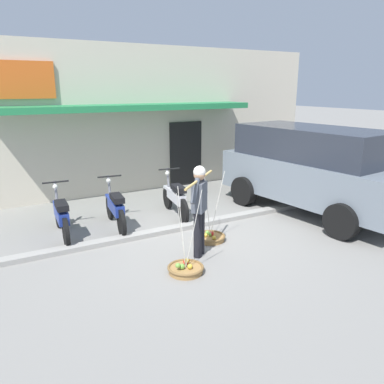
{
  "coord_description": "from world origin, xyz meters",
  "views": [
    {
      "loc": [
        -3.6,
        -6.31,
        3.02
      ],
      "look_at": [
        0.26,
        0.6,
        0.85
      ],
      "focal_mm": 35.73,
      "sensor_mm": 36.0,
      "label": 1
    }
  ],
  "objects_px": {
    "fruit_basket_right_side": "(186,268)",
    "motorcycle_third_in_row": "(175,198)",
    "fruit_basket_left_side": "(210,237)",
    "motorcycle_nearest_shop": "(61,216)",
    "fruit_vendor": "(199,205)",
    "motorcycle_second_in_row": "(115,208)",
    "parked_truck": "(314,168)"
  },
  "relations": [
    {
      "from": "motorcycle_nearest_shop",
      "to": "motorcycle_second_in_row",
      "type": "relative_size",
      "value": 1.0
    },
    {
      "from": "motorcycle_third_in_row",
      "to": "motorcycle_nearest_shop",
      "type": "bearing_deg",
      "value": -179.2
    },
    {
      "from": "fruit_basket_left_side",
      "to": "parked_truck",
      "type": "xyz_separation_m",
      "value": [
        3.18,
        0.36,
        1.05
      ]
    },
    {
      "from": "fruit_vendor",
      "to": "motorcycle_second_in_row",
      "type": "relative_size",
      "value": 0.93
    },
    {
      "from": "fruit_basket_right_side",
      "to": "motorcycle_nearest_shop",
      "type": "distance_m",
      "value": 3.09
    },
    {
      "from": "fruit_basket_right_side",
      "to": "parked_truck",
      "type": "xyz_separation_m",
      "value": [
        4.28,
        1.35,
        1.05
      ]
    },
    {
      "from": "fruit_vendor",
      "to": "motorcycle_second_in_row",
      "type": "height_order",
      "value": "fruit_vendor"
    },
    {
      "from": "parked_truck",
      "to": "fruit_basket_left_side",
      "type": "bearing_deg",
      "value": -173.48
    },
    {
      "from": "fruit_vendor",
      "to": "motorcycle_second_in_row",
      "type": "bearing_deg",
      "value": 112.28
    },
    {
      "from": "fruit_basket_right_side",
      "to": "parked_truck",
      "type": "bearing_deg",
      "value": 17.54
    },
    {
      "from": "fruit_basket_left_side",
      "to": "motorcycle_third_in_row",
      "type": "xyz_separation_m",
      "value": [
        0.09,
        1.73,
        0.38
      ]
    },
    {
      "from": "motorcycle_nearest_shop",
      "to": "parked_truck",
      "type": "bearing_deg",
      "value": -13.01
    },
    {
      "from": "fruit_basket_right_side",
      "to": "fruit_vendor",
      "type": "bearing_deg",
      "value": 41.93
    },
    {
      "from": "motorcycle_nearest_shop",
      "to": "motorcycle_third_in_row",
      "type": "relative_size",
      "value": 1.01
    },
    {
      "from": "fruit_basket_right_side",
      "to": "parked_truck",
      "type": "distance_m",
      "value": 4.62
    },
    {
      "from": "fruit_vendor",
      "to": "motorcycle_third_in_row",
      "type": "bearing_deg",
      "value": 74.09
    },
    {
      "from": "fruit_basket_left_side",
      "to": "motorcycle_nearest_shop",
      "type": "height_order",
      "value": "fruit_basket_left_side"
    },
    {
      "from": "motorcycle_second_in_row",
      "to": "parked_truck",
      "type": "xyz_separation_m",
      "value": [
        4.62,
        -1.3,
        0.68
      ]
    },
    {
      "from": "fruit_vendor",
      "to": "motorcycle_second_in_row",
      "type": "distance_m",
      "value": 2.39
    },
    {
      "from": "fruit_basket_right_side",
      "to": "motorcycle_second_in_row",
      "type": "bearing_deg",
      "value": 97.16
    },
    {
      "from": "fruit_basket_left_side",
      "to": "parked_truck",
      "type": "relative_size",
      "value": 0.29
    },
    {
      "from": "fruit_basket_left_side",
      "to": "motorcycle_nearest_shop",
      "type": "xyz_separation_m",
      "value": [
        -2.58,
        1.7,
        0.38
      ]
    },
    {
      "from": "fruit_basket_right_side",
      "to": "motorcycle_third_in_row",
      "type": "relative_size",
      "value": 0.8
    },
    {
      "from": "fruit_basket_left_side",
      "to": "fruit_basket_right_side",
      "type": "distance_m",
      "value": 1.48
    },
    {
      "from": "fruit_basket_right_side",
      "to": "parked_truck",
      "type": "relative_size",
      "value": 0.29
    },
    {
      "from": "fruit_basket_left_side",
      "to": "motorcycle_nearest_shop",
      "type": "distance_m",
      "value": 3.11
    },
    {
      "from": "motorcycle_third_in_row",
      "to": "parked_truck",
      "type": "bearing_deg",
      "value": -23.85
    },
    {
      "from": "fruit_basket_left_side",
      "to": "parked_truck",
      "type": "bearing_deg",
      "value": 6.52
    },
    {
      "from": "motorcycle_nearest_shop",
      "to": "motorcycle_second_in_row",
      "type": "bearing_deg",
      "value": -1.79
    },
    {
      "from": "fruit_vendor",
      "to": "motorcycle_nearest_shop",
      "type": "height_order",
      "value": "fruit_vendor"
    },
    {
      "from": "fruit_basket_right_side",
      "to": "motorcycle_nearest_shop",
      "type": "bearing_deg",
      "value": 118.89
    },
    {
      "from": "motorcycle_third_in_row",
      "to": "parked_truck",
      "type": "height_order",
      "value": "parked_truck"
    }
  ]
}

